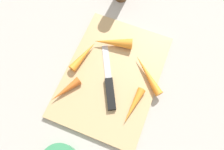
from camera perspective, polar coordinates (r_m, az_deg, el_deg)
The scene contains 8 objects.
ground_plane at distance 0.63m, azimuth 0.00°, elevation -0.39°, with size 1.40×1.40×0.00m, color #ADA8A0.
cutting_board at distance 0.63m, azimuth 0.00°, elevation -0.20°, with size 0.36×0.26×0.01m, color tan.
knife at distance 0.60m, azimuth -0.58°, elevation -3.77°, with size 0.19×0.11×0.01m.
carrot_medium at distance 0.64m, azimuth -7.47°, elevation 5.03°, with size 0.02×0.02×0.11m, color orange.
carrot_shortest at distance 0.61m, azimuth -12.07°, elevation -3.88°, with size 0.02×0.02×0.09m, color orange.
carrot_longest at distance 0.62m, azimuth 9.34°, elevation 0.10°, with size 0.02×0.02×0.13m, color orange.
carrot_short at distance 0.59m, azimuth 5.60°, elevation -7.98°, with size 0.02×0.02×0.10m, color orange.
carrot_long at distance 0.65m, azimuth 0.29°, elevation 8.52°, with size 0.03×0.03×0.11m, color orange.
Camera 1 is at (-0.21, -0.08, 0.59)m, focal length 34.91 mm.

